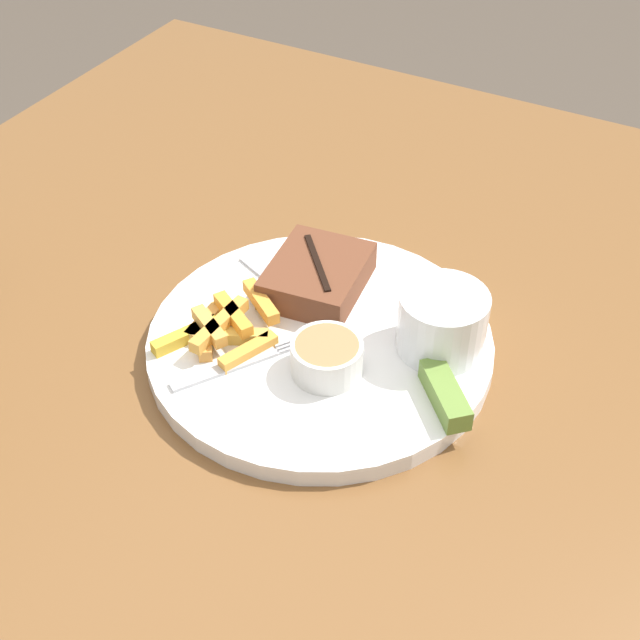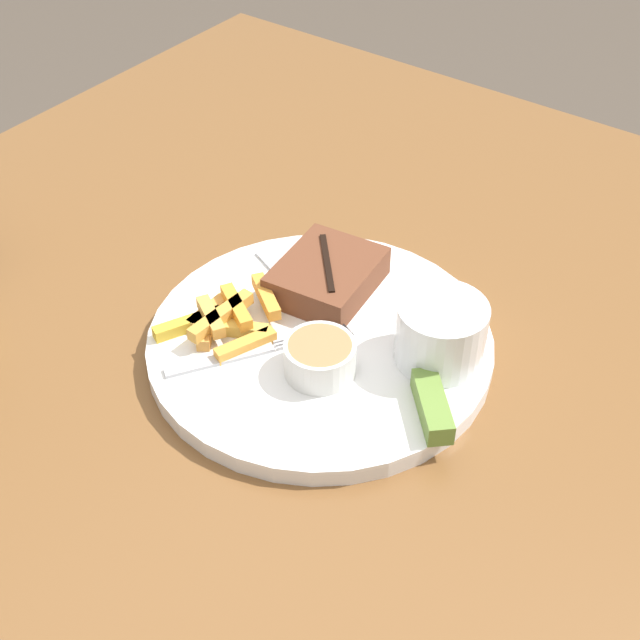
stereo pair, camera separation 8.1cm
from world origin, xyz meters
The scene contains 9 objects.
dining_table centered at (0.00, 0.00, 0.66)m, with size 1.13×1.14×0.75m.
dinner_plate centered at (0.00, 0.00, 0.75)m, with size 0.32×0.32×0.02m.
steak_portion centered at (0.06, 0.04, 0.78)m, with size 0.11×0.10×0.03m.
fries_pile centered at (-0.04, 0.08, 0.77)m, with size 0.12×0.10×0.02m.
coleslaw_cup centered at (0.04, -0.10, 0.80)m, with size 0.08×0.08×0.06m.
dipping_sauce_cup centered at (-0.04, -0.03, 0.78)m, with size 0.06×0.06×0.03m.
pickle_spear centered at (-0.02, -0.13, 0.77)m, with size 0.07×0.06×0.02m.
fork_utensil centered at (-0.07, 0.05, 0.77)m, with size 0.12×0.08×0.00m.
knife_utensil centered at (0.03, 0.03, 0.77)m, with size 0.08×0.16×0.01m.
Camera 2 is at (-0.49, -0.36, 1.32)m, focal length 50.00 mm.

